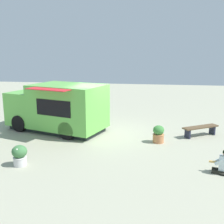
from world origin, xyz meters
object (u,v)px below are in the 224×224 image
Objects in this scene: food_truck at (58,109)px; planter_flowering_far at (158,134)px; planter_flowering_near at (20,155)px; person_customer at (224,164)px; planter_flowering_side at (24,109)px; plaza_bench at (200,129)px.

planter_flowering_far is at bearing 167.04° from food_truck.
planter_flowering_far is at bearing -145.50° from planter_flowering_near.
planter_flowering_side is at bearing -33.49° from person_customer.
food_truck is at bearing 139.14° from planter_flowering_side.
person_customer reaches higher than planter_flowering_side.
food_truck is at bearing -87.77° from planter_flowering_near.
food_truck reaches higher than planter_flowering_side.
person_customer is 0.47× the size of plaza_bench.
plaza_bench is at bearing -147.72° from planter_flowering_far.
planter_flowering_near is 0.96× the size of planter_flowering_far.
planter_flowering_far is (-4.87, 1.12, -0.72)m from food_truck.
food_truck is 6.82m from plaza_bench.
planter_flowering_far is (-4.70, -3.23, -0.00)m from planter_flowering_near.
person_customer is at bearing 146.51° from planter_flowering_side.
planter_flowering_side is 10.29m from plaza_bench.
planter_flowering_far is 8.91m from planter_flowering_side.
planter_flowering_side is 0.45× the size of plaza_bench.
planter_flowering_far is (2.05, -2.81, 0.07)m from person_customer.
person_customer is at bearing -176.46° from planter_flowering_near.
planter_flowering_near is (-0.17, 4.35, -0.71)m from food_truck.
food_truck reaches higher than planter_flowering_far.
person_customer is 1.09× the size of planter_flowering_far.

